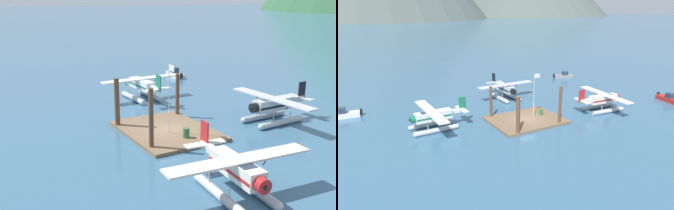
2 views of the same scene
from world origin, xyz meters
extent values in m
plane|color=#38607F|center=(0.00, 0.00, 0.00)|extent=(1200.00, 1200.00, 0.00)
cube|color=brown|center=(0.00, 0.00, 0.15)|extent=(10.19, 7.83, 0.30)
cylinder|color=brown|center=(-3.57, -3.57, 2.50)|extent=(0.50, 0.50, 5.01)
cylinder|color=brown|center=(3.29, -3.35, 2.71)|extent=(0.41, 0.41, 5.41)
cylinder|color=brown|center=(-3.81, 3.49, 2.38)|extent=(0.42, 0.42, 4.75)
cylinder|color=silver|center=(1.02, -0.33, 3.58)|extent=(0.08, 0.08, 6.55)
cube|color=white|center=(1.47, -0.33, 6.50)|extent=(0.90, 0.03, 0.56)
sphere|color=gold|center=(1.02, -0.33, 6.90)|extent=(0.10, 0.10, 0.10)
cylinder|color=#33663D|center=(2.86, 0.40, 0.74)|extent=(0.58, 0.58, 0.88)
torus|color=#33663D|center=(2.86, 0.40, 0.74)|extent=(0.62, 0.62, 0.04)
cylinder|color=#B7BABF|center=(4.05, 11.10, 0.32)|extent=(0.76, 5.61, 0.64)
sphere|color=#B7BABF|center=(4.11, 8.30, 0.32)|extent=(0.64, 0.64, 0.64)
cylinder|color=#B7BABF|center=(1.55, 11.05, 0.32)|extent=(0.76, 5.61, 0.64)
sphere|color=#B7BABF|center=(1.61, 8.25, 0.32)|extent=(0.64, 0.64, 0.64)
cylinder|color=#B7BABF|center=(4.07, 9.90, 0.99)|extent=(0.10, 0.10, 0.70)
cylinder|color=#B7BABF|center=(4.02, 12.30, 0.99)|extent=(0.10, 0.10, 0.70)
cylinder|color=#B7BABF|center=(1.57, 9.85, 0.99)|extent=(0.10, 0.10, 0.70)
cylinder|color=#B7BABF|center=(1.52, 12.25, 0.99)|extent=(0.10, 0.10, 0.70)
cube|color=silver|center=(2.80, 11.07, 1.94)|extent=(1.35, 4.83, 1.20)
cube|color=black|center=(2.80, 11.07, 1.84)|extent=(1.36, 4.73, 0.24)
cube|color=#283347|center=(2.82, 9.99, 2.27)|extent=(1.08, 1.12, 0.56)
cube|color=silver|center=(2.80, 10.77, 2.61)|extent=(10.43, 1.63, 0.14)
cylinder|color=black|center=(5.00, 10.82, 2.27)|extent=(0.62, 0.09, 0.84)
cylinder|color=black|center=(0.60, 10.72, 2.27)|extent=(0.62, 0.09, 0.84)
cylinder|color=black|center=(2.86, 8.37, 1.94)|extent=(0.97, 0.62, 0.96)
cone|color=black|center=(2.87, 7.92, 1.94)|extent=(0.37, 0.36, 0.36)
cube|color=silver|center=(2.72, 14.32, 2.04)|extent=(0.49, 2.21, 0.56)
cube|color=black|center=(2.70, 15.22, 2.89)|extent=(0.14, 1.00, 1.90)
cube|color=silver|center=(2.71, 15.12, 2.14)|extent=(3.22, 0.87, 0.10)
cylinder|color=#B7BABF|center=(-12.29, 2.17, 0.32)|extent=(5.62, 0.79, 0.64)
sphere|color=#B7BABF|center=(-15.09, 2.10, 0.32)|extent=(0.64, 0.64, 0.64)
cylinder|color=#B7BABF|center=(-12.36, 4.67, 0.32)|extent=(5.62, 0.79, 0.64)
sphere|color=#B7BABF|center=(-15.16, 4.60, 0.32)|extent=(0.64, 0.64, 0.64)
cylinder|color=#B7BABF|center=(-13.49, 2.14, 0.99)|extent=(0.10, 0.10, 0.70)
cylinder|color=#B7BABF|center=(-11.09, 2.21, 0.99)|extent=(0.10, 0.10, 0.70)
cylinder|color=#B7BABF|center=(-13.56, 4.64, 0.99)|extent=(0.10, 0.10, 0.70)
cylinder|color=#B7BABF|center=(-11.16, 4.71, 0.99)|extent=(0.10, 0.10, 0.70)
cube|color=white|center=(-12.33, 3.42, 1.94)|extent=(4.83, 1.37, 1.20)
cube|color=#196B47|center=(-12.33, 3.42, 1.84)|extent=(4.74, 1.39, 0.24)
cube|color=#283347|center=(-13.41, 3.39, 2.27)|extent=(1.13, 1.08, 0.56)
cube|color=white|center=(-12.63, 3.42, 2.61)|extent=(1.68, 10.43, 0.14)
cylinder|color=#196B47|center=(-12.57, 1.22, 2.27)|extent=(0.10, 0.62, 0.84)
cylinder|color=#196B47|center=(-12.69, 5.61, 2.27)|extent=(0.10, 0.62, 0.84)
cylinder|color=#196B47|center=(-15.03, 3.35, 1.94)|extent=(0.63, 0.98, 0.96)
cone|color=black|center=(-15.48, 3.34, 1.94)|extent=(0.36, 0.37, 0.36)
cube|color=white|center=(-9.08, 3.51, 2.04)|extent=(2.21, 0.50, 0.56)
cube|color=#196B47|center=(-8.18, 3.54, 2.89)|extent=(1.00, 0.15, 1.90)
cube|color=white|center=(-8.28, 3.53, 2.14)|extent=(0.89, 3.22, 0.10)
cylinder|color=#B7BABF|center=(12.96, -0.89, 0.32)|extent=(5.64, 1.16, 0.64)
sphere|color=#B7BABF|center=(15.75, -1.15, 0.32)|extent=(0.64, 0.64, 0.64)
cylinder|color=#B7BABF|center=(12.73, -3.38, 0.32)|extent=(5.64, 1.16, 0.64)
sphere|color=#B7BABF|center=(15.52, -3.64, 0.32)|extent=(0.64, 0.64, 0.64)
cylinder|color=#B7BABF|center=(14.16, -1.00, 0.99)|extent=(0.10, 0.10, 0.70)
cylinder|color=#B7BABF|center=(11.77, -0.78, 0.99)|extent=(0.10, 0.10, 0.70)
cylinder|color=#B7BABF|center=(13.92, -3.49, 0.99)|extent=(0.10, 0.10, 0.70)
cylinder|color=#B7BABF|center=(11.54, -3.27, 0.99)|extent=(0.10, 0.10, 0.70)
cube|color=silver|center=(12.85, -2.14, 1.94)|extent=(4.89, 1.68, 1.20)
cube|color=#B21E1E|center=(12.85, -2.14, 1.84)|extent=(4.80, 1.69, 0.24)
cube|color=#283347|center=(13.92, -2.24, 2.27)|extent=(1.19, 1.15, 0.56)
cube|color=silver|center=(13.15, -2.16, 2.61)|extent=(2.36, 10.49, 0.14)
cylinder|color=#B21E1E|center=(13.35, 0.03, 2.27)|extent=(0.14, 0.63, 0.84)
cylinder|color=#B21E1E|center=(12.94, -4.35, 2.27)|extent=(0.14, 0.63, 0.84)
cylinder|color=#B21E1E|center=(15.53, -2.39, 1.94)|extent=(0.69, 1.01, 0.96)
cone|color=black|center=(15.98, -2.43, 1.94)|extent=(0.38, 0.39, 0.36)
cube|color=silver|center=(9.61, -1.83, 2.04)|extent=(2.23, 0.64, 0.56)
cube|color=#B21E1E|center=(8.71, -1.75, 2.89)|extent=(1.01, 0.21, 1.90)
cube|color=silver|center=(8.81, -1.76, 2.14)|extent=(1.09, 3.26, 0.10)
cube|color=silver|center=(-22.51, 14.41, 0.35)|extent=(4.33, 1.92, 0.70)
cube|color=#283347|center=(-22.81, 14.44, 1.10)|extent=(1.31, 1.22, 0.80)
cube|color=black|center=(-20.24, 14.18, 0.60)|extent=(0.35, 0.39, 0.80)
cube|color=gray|center=(22.55, 18.75, 0.35)|extent=(4.45, 3.03, 0.70)
sphere|color=gray|center=(24.48, 17.92, 0.35)|extent=(0.70, 0.70, 0.70)
cube|color=#283347|center=(22.83, 18.63, 1.10)|extent=(1.54, 1.48, 0.80)
cube|color=black|center=(20.45, 19.64, 0.60)|extent=(0.44, 0.46, 0.80)
cube|color=#B2231E|center=(26.55, -4.22, 0.35)|extent=(2.29, 4.41, 0.70)
cube|color=#283347|center=(26.49, -4.51, 1.10)|extent=(1.31, 1.39, 0.80)
cube|color=black|center=(26.99, -1.98, 0.60)|extent=(0.42, 0.38, 0.80)
camera|label=1|loc=(30.38, -17.24, 12.51)|focal=41.02mm
camera|label=2|loc=(-22.27, -33.45, 15.51)|focal=32.08mm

